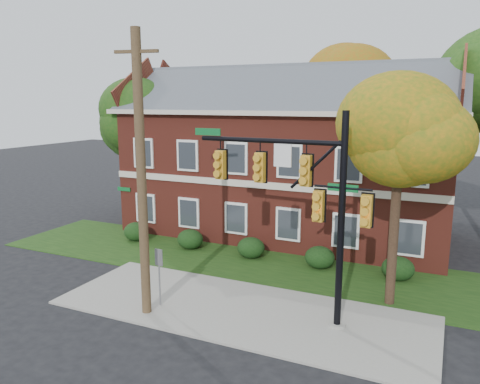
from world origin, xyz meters
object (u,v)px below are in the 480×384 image
at_px(sign_post, 159,268).
at_px(hedge_left, 190,239).
at_px(hedge_far_right, 398,268).
at_px(tree_left_rear, 137,117).
at_px(traffic_signal, 304,194).
at_px(hedge_right, 320,257).
at_px(hedge_center, 251,248).
at_px(utility_pole, 141,177).
at_px(tree_near_right, 407,131).
at_px(tree_far_rear, 343,84).
at_px(apartment_building, 287,149).
at_px(hedge_far_left, 136,232).

bearing_deg(sign_post, hedge_left, 114.86).
xyz_separation_m(hedge_far_right, tree_left_rear, (-16.73, 4.14, 6.16)).
bearing_deg(traffic_signal, hedge_right, 100.53).
xyz_separation_m(hedge_center, traffic_signal, (4.28, -5.45, 4.09)).
relative_size(hedge_far_right, utility_pole, 0.14).
bearing_deg(tree_left_rear, hedge_right, -17.37).
xyz_separation_m(tree_near_right, traffic_signal, (-2.95, -2.61, -2.06)).
bearing_deg(tree_far_rear, hedge_left, -110.29).
height_order(tree_left_rear, tree_far_rear, tree_far_rear).
distance_m(tree_left_rear, tree_far_rear, 14.40).
bearing_deg(hedge_center, tree_near_right, -21.42).
bearing_deg(hedge_left, traffic_signal, -35.01).
distance_m(hedge_left, hedge_center, 3.50).
relative_size(hedge_left, hedge_right, 1.00).
xyz_separation_m(hedge_center, tree_near_right, (7.22, -2.83, 6.14)).
bearing_deg(tree_far_rear, traffic_signal, -81.01).
bearing_deg(hedge_right, tree_left_rear, 162.63).
relative_size(hedge_center, traffic_signal, 0.19).
distance_m(hedge_right, sign_post, 8.03).
distance_m(tree_near_right, traffic_signal, 4.44).
bearing_deg(apartment_building, hedge_center, -90.00).
relative_size(hedge_far_left, tree_far_rear, 0.12).
relative_size(apartment_building, tree_near_right, 2.19).
relative_size(apartment_building, hedge_far_right, 13.43).
height_order(hedge_far_left, tree_near_right, tree_near_right).
bearing_deg(tree_far_rear, hedge_far_left, -122.50).
bearing_deg(tree_near_right, tree_left_rear, 157.64).
xyz_separation_m(hedge_far_left, hedge_left, (3.50, 0.00, 0.00)).
bearing_deg(apartment_building, hedge_far_left, -143.11).
bearing_deg(tree_left_rear, utility_pole, -52.79).
distance_m(hedge_far_left, hedge_far_right, 14.00).
bearing_deg(utility_pole, apartment_building, 74.52).
bearing_deg(hedge_far_left, traffic_signal, -25.78).
bearing_deg(hedge_right, apartment_building, 123.67).
bearing_deg(utility_pole, traffic_signal, 8.65).
xyz_separation_m(hedge_far_left, sign_post, (6.10, -6.63, 1.03)).
xyz_separation_m(hedge_far_right, utility_pole, (-8.03, -7.32, 4.61)).
bearing_deg(apartment_building, tree_far_rear, 80.29).
distance_m(traffic_signal, utility_pole, 5.65).
bearing_deg(hedge_left, hedge_center, 0.00).
relative_size(hedge_right, tree_far_rear, 0.12).
bearing_deg(utility_pole, tree_far_rear, 72.58).
relative_size(hedge_center, sign_post, 0.61).
bearing_deg(apartment_building, utility_pole, -94.68).
bearing_deg(hedge_far_left, hedge_far_right, 0.00).
relative_size(hedge_right, tree_left_rear, 0.16).
distance_m(utility_pole, sign_post, 3.64).
height_order(tree_left_rear, sign_post, tree_left_rear).
relative_size(tree_near_right, tree_left_rear, 0.97).
distance_m(apartment_building, sign_post, 12.40).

